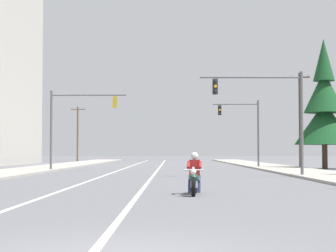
# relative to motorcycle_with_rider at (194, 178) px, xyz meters

# --- Properties ---
(lane_stripe_center) EXTENTS (0.16, 100.00, 0.01)m
(lane_stripe_center) POSITION_rel_motorcycle_with_rider_xyz_m (-1.92, 33.21, -0.58)
(lane_stripe_center) COLOR beige
(lane_stripe_center) RESTS_ON ground
(lane_stripe_left) EXTENTS (0.16, 100.00, 0.01)m
(lane_stripe_left) POSITION_rel_motorcycle_with_rider_xyz_m (-4.95, 33.21, -0.58)
(lane_stripe_left) COLOR beige
(lane_stripe_left) RESTS_ON ground
(sidewalk_kerb_right) EXTENTS (4.40, 110.00, 0.14)m
(sidewalk_kerb_right) POSITION_rel_motorcycle_with_rider_xyz_m (8.51, 28.21, -0.52)
(sidewalk_kerb_right) COLOR #9E998E
(sidewalk_kerb_right) RESTS_ON ground
(sidewalk_kerb_left) EXTENTS (4.40, 110.00, 0.14)m
(sidewalk_kerb_left) POSITION_rel_motorcycle_with_rider_xyz_m (-11.77, 28.21, -0.52)
(sidewalk_kerb_left) COLOR #9E998E
(sidewalk_kerb_left) RESTS_ON ground
(motorcycle_with_rider) EXTENTS (0.70, 2.19, 1.46)m
(motorcycle_with_rider) POSITION_rel_motorcycle_with_rider_xyz_m (0.00, 0.00, 0.00)
(motorcycle_with_rider) COLOR black
(motorcycle_with_rider) RESTS_ON ground
(traffic_signal_near_right) EXTENTS (6.07, 0.39, 6.20)m
(traffic_signal_near_right) POSITION_rel_motorcycle_with_rider_xyz_m (5.07, 14.21, 3.58)
(traffic_signal_near_right) COLOR #56565B
(traffic_signal_near_right) RESTS_ON ground
(traffic_signal_near_left) EXTENTS (5.89, 0.37, 6.20)m
(traffic_signal_near_left) POSITION_rel_motorcycle_with_rider_xyz_m (-8.36, 24.97, 3.57)
(traffic_signal_near_left) COLOR #56565B
(traffic_signal_near_left) RESTS_ON ground
(traffic_signal_mid_right) EXTENTS (4.23, 0.40, 6.20)m
(traffic_signal_mid_right) POSITION_rel_motorcycle_with_rider_xyz_m (5.98, 33.64, 3.47)
(traffic_signal_mid_right) COLOR #56565B
(traffic_signal_mid_right) RESTS_ON ground
(utility_pole_right_far) EXTENTS (1.88, 0.26, 8.89)m
(utility_pole_right_far) POSITION_rel_motorcycle_with_rider_xyz_m (11.28, 34.85, 4.04)
(utility_pole_right_far) COLOR #4C3828
(utility_pole_right_far) RESTS_ON ground
(utility_pole_left_far) EXTENTS (2.10, 0.26, 8.11)m
(utility_pole_left_far) POSITION_rel_motorcycle_with_rider_xyz_m (-14.60, 65.98, 3.67)
(utility_pole_left_far) COLOR brown
(utility_pole_left_far) RESTS_ON ground
(conifer_tree_right_verge_far) EXTENTS (5.14, 5.14, 11.30)m
(conifer_tree_right_verge_far) POSITION_rel_motorcycle_with_rider_xyz_m (12.44, 30.58, 4.59)
(conifer_tree_right_verge_far) COLOR #423023
(conifer_tree_right_verge_far) RESTS_ON ground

